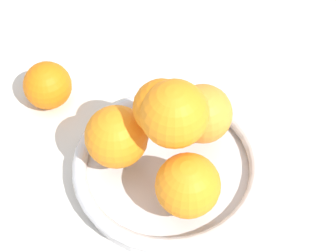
{
  "coord_description": "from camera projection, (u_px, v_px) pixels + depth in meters",
  "views": [
    {
      "loc": [
        -0.28,
        0.29,
        0.64
      ],
      "look_at": [
        0.0,
        0.0,
        0.11
      ],
      "focal_mm": 60.0,
      "sensor_mm": 36.0,
      "label": 1
    }
  ],
  "objects": [
    {
      "name": "ground_plane",
      "position": [
        168.0,
        175.0,
        0.75
      ],
      "size": [
        4.0,
        4.0,
        0.0
      ],
      "primitive_type": "plane",
      "color": "beige"
    },
    {
      "name": "fruit_bowl",
      "position": [
        168.0,
        167.0,
        0.73
      ],
      "size": [
        0.25,
        0.25,
        0.04
      ],
      "color": "silver",
      "rests_on": "ground_plane"
    },
    {
      "name": "orange_pile",
      "position": [
        167.0,
        133.0,
        0.67
      ],
      "size": [
        0.19,
        0.18,
        0.14
      ],
      "color": "orange",
      "rests_on": "fruit_bowl"
    },
    {
      "name": "stray_orange",
      "position": [
        48.0,
        85.0,
        0.8
      ],
      "size": [
        0.07,
        0.07,
        0.07
      ],
      "primitive_type": "sphere",
      "color": "orange",
      "rests_on": "ground_plane"
    }
  ]
}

